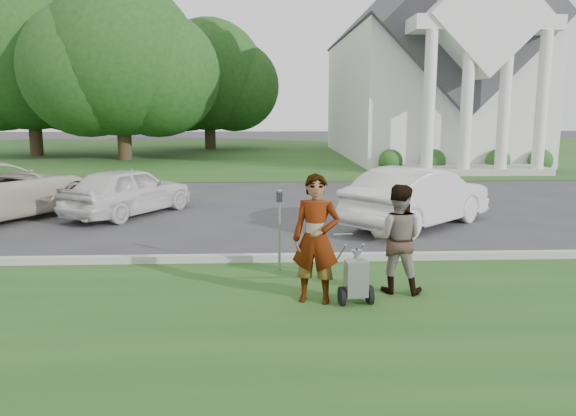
{
  "coord_description": "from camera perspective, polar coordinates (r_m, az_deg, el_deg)",
  "views": [
    {
      "loc": [
        -0.34,
        -9.65,
        2.86
      ],
      "look_at": [
        0.1,
        0.0,
        1.13
      ],
      "focal_mm": 35.0,
      "sensor_mm": 36.0,
      "label": 1
    }
  ],
  "objects": [
    {
      "name": "parking_meter_near",
      "position": [
        9.79,
        -0.88,
        -1.29
      ],
      "size": [
        0.11,
        0.09,
        1.45
      ],
      "color": "gray",
      "rests_on": "ground"
    },
    {
      "name": "tree_left",
      "position": [
        32.64,
        -16.66,
        13.69
      ],
      "size": [
        10.63,
        8.4,
        9.71
      ],
      "color": "#332316",
      "rests_on": "ground"
    },
    {
      "name": "church_lawn",
      "position": [
        36.76,
        -2.05,
        5.69
      ],
      "size": [
        80.0,
        30.0,
        0.01
      ],
      "primitive_type": "cube",
      "color": "#1F4A19",
      "rests_on": "ground"
    },
    {
      "name": "church",
      "position": [
        34.21,
        13.76,
        15.04
      ],
      "size": [
        9.19,
        19.0,
        24.1
      ],
      "color": "white",
      "rests_on": "ground"
    },
    {
      "name": "person_left",
      "position": [
        8.23,
        2.86,
        -3.25
      ],
      "size": [
        0.79,
        0.61,
        1.91
      ],
      "primitive_type": "imported",
      "rotation": [
        0.0,
        0.0,
        -0.25
      ],
      "color": "#999999",
      "rests_on": "ground"
    },
    {
      "name": "tree_far",
      "position": [
        37.35,
        -24.78,
        13.6
      ],
      "size": [
        11.64,
        9.2,
        10.73
      ],
      "color": "#332316",
      "rests_on": "ground"
    },
    {
      "name": "person_right",
      "position": [
        8.85,
        11.03,
        -3.17
      ],
      "size": [
        0.97,
        0.85,
        1.7
      ],
      "primitive_type": "imported",
      "rotation": [
        0.0,
        0.0,
        2.86
      ],
      "color": "#999999",
      "rests_on": "ground"
    },
    {
      "name": "grass_strip",
      "position": [
        7.25,
        0.32,
        -13.05
      ],
      "size": [
        80.0,
        7.0,
        0.01
      ],
      "primitive_type": "cube",
      "color": "#1F4A19",
      "rests_on": "ground"
    },
    {
      "name": "striping_cart",
      "position": [
        8.32,
        6.91,
        -7.21
      ],
      "size": [
        0.52,
        1.0,
        0.9
      ],
      "rotation": [
        0.0,
        0.0,
        0.11
      ],
      "color": "black",
      "rests_on": "ground"
    },
    {
      "name": "ground",
      "position": [
        10.07,
        -0.55,
        -6.34
      ],
      "size": [
        120.0,
        120.0,
        0.0
      ],
      "primitive_type": "plane",
      "color": "#333335",
      "rests_on": "ground"
    },
    {
      "name": "car_b",
      "position": [
        15.68,
        -15.91,
        1.7
      ],
      "size": [
        3.32,
        4.13,
        1.32
      ],
      "primitive_type": "imported",
      "rotation": [
        0.0,
        0.0,
        2.61
      ],
      "color": "silver",
      "rests_on": "ground"
    },
    {
      "name": "tree_back",
      "position": [
        39.85,
        -8.06,
        12.74
      ],
      "size": [
        9.61,
        7.6,
        8.89
      ],
      "color": "#332316",
      "rests_on": "ground"
    },
    {
      "name": "curb",
      "position": [
        10.58,
        -0.65,
        -5.11
      ],
      "size": [
        80.0,
        0.18,
        0.15
      ],
      "primitive_type": "cube",
      "color": "#9E9E93",
      "rests_on": "ground"
    },
    {
      "name": "car_d",
      "position": [
        14.0,
        13.1,
        1.11
      ],
      "size": [
        4.29,
        4.1,
        1.45
      ],
      "primitive_type": "imported",
      "rotation": [
        0.0,
        0.0,
        2.31
      ],
      "color": "silver",
      "rests_on": "ground"
    }
  ]
}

